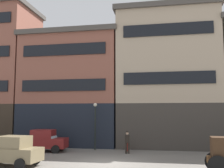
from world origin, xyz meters
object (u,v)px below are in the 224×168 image
Objects in this scene: streetlamp_curbside at (95,119)px; sedan_light at (45,141)px; pedestrian_officer at (127,141)px; fire_hydrant_curbside at (128,146)px; sedan_parked_curb at (12,151)px.

sedan_light is at bearing -155.98° from streetlamp_curbside.
fire_hydrant_curbside is (-0.09, 1.34, -0.55)m from pedestrian_officer.
sedan_light and sedan_parked_curb have the same top height.
pedestrian_officer is (7.00, 0.22, 0.07)m from sedan_light.
streetlamp_curbside is at bearing 66.31° from sedan_parked_curb.
fire_hydrant_curbside is (2.96, -0.21, -2.24)m from streetlamp_curbside.
pedestrian_officer is 2.16× the size of fire_hydrant_curbside.
sedan_parked_curb reaches higher than pedestrian_officer.
sedan_parked_curb is at bearing -130.23° from fire_hydrant_curbside.
pedestrian_officer is at bearing 1.76° from sedan_light.
sedan_light is at bearing -167.34° from fire_hydrant_curbside.
sedan_light reaches higher than fire_hydrant_curbside.
streetlamp_curbside is (-3.05, 1.54, 1.69)m from pedestrian_officer.
pedestrian_officer is at bearing 43.77° from sedan_parked_curb.
sedan_light is 2.12× the size of pedestrian_officer.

